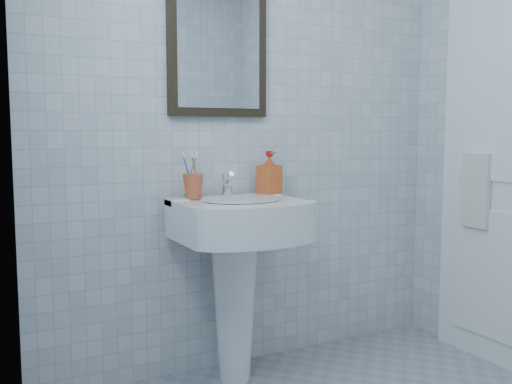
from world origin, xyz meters
TOP-DOWN VIEW (x-y plane):
  - wall_back at (0.00, 1.20)m, footprint 2.20×0.02m
  - wall_left at (-1.10, 0.00)m, footprint 0.02×2.40m
  - washbasin at (-0.18, 0.99)m, footprint 0.57×0.41m
  - faucet at (-0.18, 1.09)m, footprint 0.05×0.11m
  - toothbrush_cup at (-0.35, 1.09)m, footprint 0.11×0.11m
  - soap_dispenser at (0.06, 1.11)m, footprint 0.12×0.12m
  - wall_mirror at (-0.18, 1.18)m, footprint 0.50×0.04m
  - bathroom_door at (1.08, 0.55)m, footprint 0.04×0.80m
  - towel_ring at (1.06, 0.71)m, footprint 0.01×0.18m
  - hand_towel at (1.04, 0.71)m, footprint 0.03×0.16m

SIDE VIEW (x-z plane):
  - washbasin at x=-0.18m, z-range 0.15..1.02m
  - hand_towel at x=1.04m, z-range 0.68..1.06m
  - faucet at x=-0.18m, z-range 0.85..0.97m
  - toothbrush_cup at x=-0.35m, z-range 0.86..0.98m
  - soap_dispenser at x=0.06m, z-range 0.86..1.07m
  - bathroom_door at x=1.08m, z-range 0.00..2.00m
  - towel_ring at x=1.06m, z-range 0.96..1.14m
  - wall_back at x=0.00m, z-range 0.00..2.50m
  - wall_left at x=-1.10m, z-range 0.00..2.50m
  - wall_mirror at x=-0.18m, z-range 1.24..1.86m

